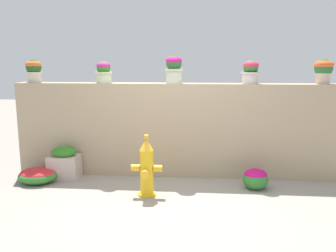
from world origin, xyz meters
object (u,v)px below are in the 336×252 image
(flower_bush_right, at_px, (255,178))
(flower_bush_left, at_px, (38,175))
(potted_plant_3, at_px, (251,71))
(potted_plant_0, at_px, (34,69))
(potted_plant_4, at_px, (324,69))
(potted_plant_1, at_px, (104,71))
(planter_box, at_px, (64,163))
(potted_plant_2, at_px, (174,68))
(fire_hydrant, at_px, (147,169))

(flower_bush_right, bearing_deg, flower_bush_left, 179.96)
(potted_plant_3, height_order, flower_bush_left, potted_plant_3)
(flower_bush_left, height_order, flower_bush_right, flower_bush_right)
(potted_plant_0, relative_size, potted_plant_4, 0.98)
(flower_bush_left, bearing_deg, potted_plant_1, 30.58)
(planter_box, bearing_deg, flower_bush_right, -4.06)
(potted_plant_1, xyz_separation_m, flower_bush_left, (-0.94, -0.56, -1.58))
(potted_plant_0, height_order, potted_plant_3, potted_plant_0)
(potted_plant_3, bearing_deg, potted_plant_0, 179.65)
(potted_plant_0, distance_m, flower_bush_left, 1.74)
(potted_plant_1, bearing_deg, planter_box, -149.64)
(flower_bush_left, bearing_deg, planter_box, 30.97)
(potted_plant_4, bearing_deg, flower_bush_left, -172.10)
(potted_plant_2, height_order, potted_plant_3, potted_plant_2)
(potted_plant_2, relative_size, planter_box, 0.83)
(potted_plant_0, xyz_separation_m, flower_bush_right, (3.57, -0.61, -1.56))
(potted_plant_2, distance_m, fire_hydrant, 1.70)
(potted_plant_4, distance_m, flower_bush_right, 1.99)
(potted_plant_3, relative_size, fire_hydrant, 0.42)
(flower_bush_right, bearing_deg, potted_plant_1, 166.78)
(potted_plant_2, bearing_deg, flower_bush_left, -165.02)
(potted_plant_1, relative_size, fire_hydrant, 0.40)
(potted_plant_4, relative_size, planter_box, 0.72)
(potted_plant_1, bearing_deg, potted_plant_0, 177.69)
(potted_plant_0, height_order, fire_hydrant, potted_plant_0)
(potted_plant_4, height_order, flower_bush_right, potted_plant_4)
(fire_hydrant, bearing_deg, planter_box, 156.65)
(potted_plant_3, height_order, planter_box, potted_plant_3)
(flower_bush_left, height_order, planter_box, planter_box)
(potted_plant_0, xyz_separation_m, potted_plant_3, (3.52, -0.02, -0.02))
(potted_plant_2, relative_size, potted_plant_4, 1.15)
(flower_bush_right, bearing_deg, potted_plant_2, 155.97)
(flower_bush_right, distance_m, planter_box, 2.99)
(potted_plant_2, bearing_deg, potted_plant_0, 178.77)
(potted_plant_2, height_order, fire_hydrant, potted_plant_2)
(potted_plant_0, distance_m, flower_bush_right, 3.95)
(fire_hydrant, distance_m, flower_bush_left, 1.84)
(fire_hydrant, bearing_deg, potted_plant_0, 153.36)
(potted_plant_0, relative_size, flower_bush_left, 0.61)
(potted_plant_3, bearing_deg, flower_bush_left, -169.89)
(potted_plant_0, bearing_deg, potted_plant_1, -2.31)
(fire_hydrant, height_order, flower_bush_left, fire_hydrant)
(potted_plant_1, relative_size, potted_plant_2, 0.80)
(potted_plant_3, xyz_separation_m, planter_box, (-2.93, -0.38, -1.46))
(flower_bush_right, bearing_deg, planter_box, 175.94)
(flower_bush_left, bearing_deg, fire_hydrant, -12.87)
(potted_plant_3, xyz_separation_m, fire_hydrant, (-1.51, -0.99, -1.32))
(potted_plant_0, bearing_deg, potted_plant_2, -1.23)
(potted_plant_3, distance_m, potted_plant_4, 1.11)
(flower_bush_right, xyz_separation_m, planter_box, (-2.98, 0.21, 0.09))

